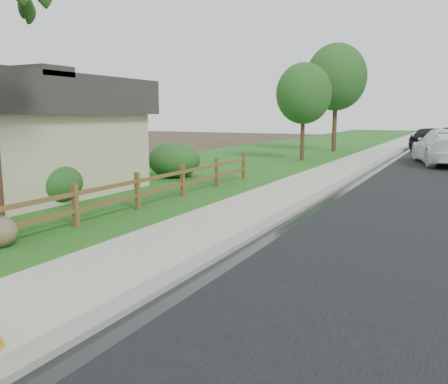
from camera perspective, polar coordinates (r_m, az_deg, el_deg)
The scene contains 12 objects.
curb at distance 38.33m, azimuth 20.73°, elevation 4.81°, with size 0.40×90.00×0.12m, color gray.
wet_gutter at distance 38.29m, azimuth 21.25°, elevation 4.72°, with size 0.50×90.00×0.00m, color black.
sidewalk at distance 38.49m, azimuth 18.80°, elevation 4.92°, with size 2.20×90.00×0.10m, color gray.
grass_strip at distance 38.80m, azimuth 16.02°, elevation 5.06°, with size 1.60×90.00×0.06m, color #1D5117.
lawn_near at distance 40.11m, azimuth 8.68°, elevation 5.43°, with size 9.00×90.00×0.04m, color #1D5117.
ranch_fence at distance 12.60m, azimuth -13.67°, elevation -0.46°, with size 0.12×16.92×1.10m.
white_suv at distance 28.18m, azimuth 25.15°, elevation 4.97°, with size 2.69×6.62×1.92m, color white.
dark_car_mid at distance 38.89m, azimuth 23.69°, elevation 5.94°, with size 2.11×5.24×1.78m, color black.
shrub_c at distance 15.20m, azimuth -19.93°, elevation 0.99°, with size 1.79×1.79×1.29m, color #1D4819.
shrub_d at distance 20.36m, azimuth -6.02°, elevation 3.82°, with size 2.23×2.23×1.52m, color #1D4819.
tree_near_left at distance 27.98m, azimuth 9.56°, elevation 11.59°, with size 3.16×3.16×5.60m.
tree_mid_left at distance 35.21m, azimuth 13.35°, elevation 13.28°, with size 4.26×4.26×7.62m.
Camera 1 is at (4.51, -3.01, 2.71)m, focal length 38.00 mm.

